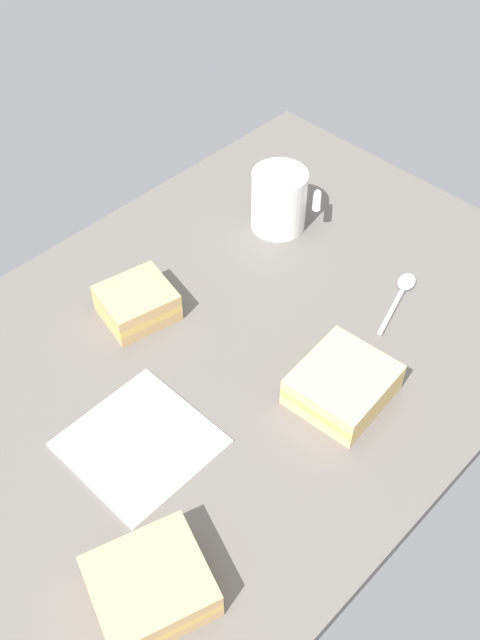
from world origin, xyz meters
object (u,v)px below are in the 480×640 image
at_px(sandwich_extra, 137,303).
at_px(coffee_mug_black, 279,199).
at_px(spoon, 401,293).
at_px(paper_napkin, 140,443).
at_px(sandwich_side, 343,385).
at_px(sandwich_main, 150,586).

bearing_deg(sandwich_extra, coffee_mug_black, 178.12).
distance_m(spoon, paper_napkin, 0.42).
height_order(sandwich_extra, spoon, sandwich_extra).
xyz_separation_m(sandwich_side, sandwich_extra, (0.08, -0.28, 0.00)).
bearing_deg(coffee_mug_black, sandwich_extra, -1.88).
height_order(coffee_mug_black, sandwich_main, coffee_mug_black).
bearing_deg(paper_napkin, sandwich_main, 53.66).
relative_size(coffee_mug_black, sandwich_main, 0.74).
xyz_separation_m(sandwich_extra, paper_napkin, (0.13, 0.16, -0.02)).
bearing_deg(paper_napkin, coffee_mug_black, -159.63).
xyz_separation_m(sandwich_main, sandwich_extra, (-0.24, -0.30, -0.00)).
relative_size(sandwich_main, spoon, 1.09).
bearing_deg(coffee_mug_black, sandwich_main, 30.01).
bearing_deg(sandwich_extra, sandwich_side, 106.80).
distance_m(sandwich_main, paper_napkin, 0.18).
distance_m(coffee_mug_black, paper_napkin, 0.43).
xyz_separation_m(coffee_mug_black, sandwich_side, (0.18, 0.27, -0.03)).
bearing_deg(spoon, sandwich_side, 14.48).
xyz_separation_m(sandwich_main, sandwich_side, (-0.32, -0.02, -0.00)).
relative_size(sandwich_main, sandwich_extra, 1.29).
relative_size(coffee_mug_black, spoon, 0.80).
relative_size(sandwich_side, sandwich_extra, 1.14).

